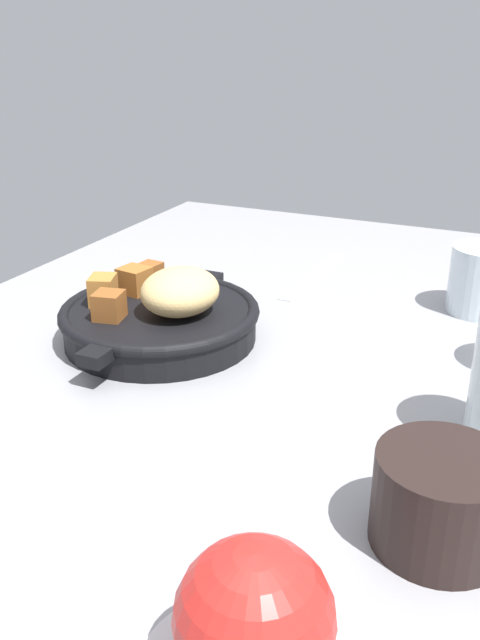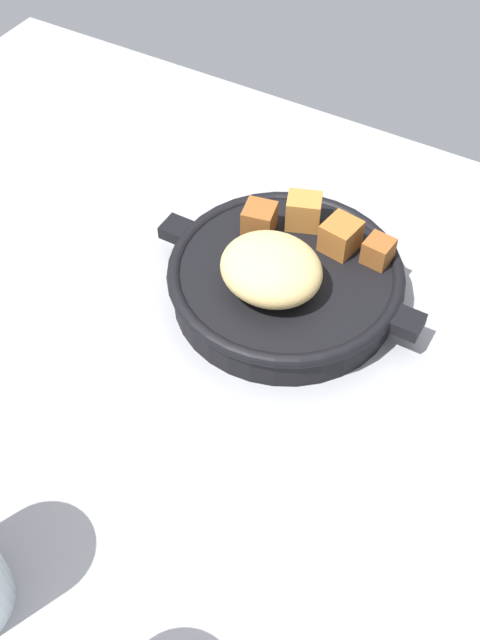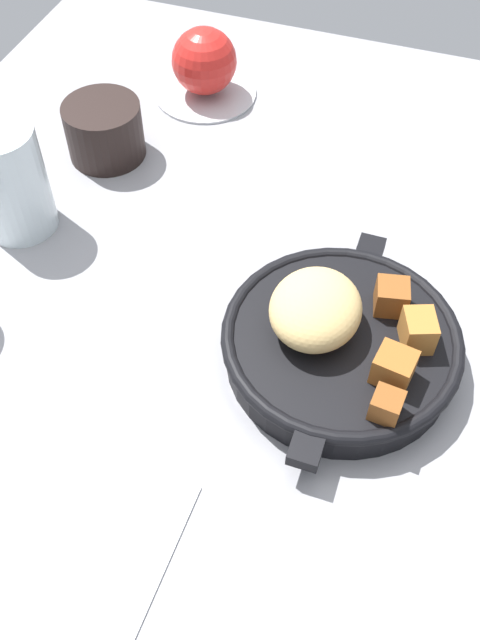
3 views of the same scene
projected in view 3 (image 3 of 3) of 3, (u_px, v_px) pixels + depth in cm
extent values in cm
cube|color=gray|center=(196.00, 344.00, 63.46)|extent=(105.07, 78.28, 2.40)
cylinder|color=black|center=(340.00, 347.00, 59.64)|extent=(19.36, 19.36, 3.38)
torus|color=black|center=(342.00, 337.00, 58.52)|extent=(20.17, 20.17, 1.20)
cube|color=black|center=(370.00, 249.00, 65.06)|extent=(2.64, 2.40, 1.20)
cube|color=black|center=(306.00, 450.00, 52.35)|extent=(2.64, 2.40, 1.20)
ellipsoid|color=tan|center=(315.00, 309.00, 57.11)|extent=(8.45, 7.49, 4.54)
cube|color=brown|center=(386.00, 405.00, 52.85)|extent=(2.44, 2.44, 2.23)
cube|color=#935623|center=(394.00, 367.00, 54.68)|extent=(3.18, 3.36, 2.75)
cube|color=#A86B2D|center=(418.00, 330.00, 56.76)|extent=(3.64, 3.35, 2.96)
cube|color=brown|center=(392.00, 297.00, 59.13)|extent=(3.16, 3.17, 2.68)
cylinder|color=#B7BABF|center=(206.00, 92.00, 84.79)|extent=(12.16, 12.16, 0.60)
sphere|color=red|center=(204.00, 61.00, 81.57)|extent=(7.58, 7.58, 7.58)
cube|color=silver|center=(136.00, 609.00, 47.95)|extent=(19.53, 2.11, 0.36)
cylinder|color=black|center=(104.00, 131.00, 75.71)|extent=(8.31, 8.31, 6.10)
cylinder|color=silver|center=(9.00, 180.00, 66.87)|extent=(7.12, 7.12, 11.24)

